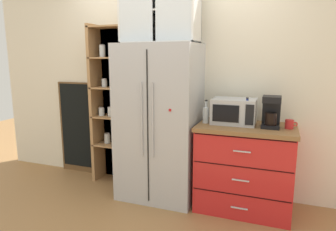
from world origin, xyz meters
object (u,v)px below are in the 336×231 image
(microwave, at_px, (234,111))
(bottle_clear, at_px, (206,113))
(mug_red, at_px, (289,124))
(chalkboard_menu, at_px, (79,128))
(mug_sage, at_px, (247,121))
(refrigerator, at_px, (160,122))
(bottle_cobalt, at_px, (247,114))
(coffee_maker, at_px, (271,112))

(microwave, xyz_separation_m, bottle_clear, (-0.28, -0.07, -0.03))
(mug_red, distance_m, chalkboard_menu, 2.68)
(microwave, xyz_separation_m, mug_sage, (0.14, -0.05, -0.08))
(mug_sage, bearing_deg, microwave, 161.25)
(refrigerator, distance_m, chalkboard_menu, 1.36)
(microwave, height_order, bottle_clear, microwave)
(mug_sage, height_order, bottle_clear, bottle_clear)
(refrigerator, distance_m, mug_red, 1.34)
(mug_red, xyz_separation_m, bottle_cobalt, (-0.40, -0.04, 0.09))
(coffee_maker, bearing_deg, bottle_cobalt, -167.76)
(microwave, distance_m, bottle_clear, 0.29)
(microwave, distance_m, coffee_maker, 0.37)
(mug_red, height_order, chalkboard_menu, chalkboard_menu)
(chalkboard_menu, bearing_deg, mug_red, -5.94)
(mug_red, relative_size, mug_sage, 1.01)
(mug_red, distance_m, mug_sage, 0.40)
(mug_red, distance_m, bottle_cobalt, 0.41)
(coffee_maker, distance_m, bottle_clear, 0.65)
(bottle_clear, height_order, chalkboard_menu, chalkboard_menu)
(coffee_maker, height_order, bottle_clear, coffee_maker)
(mug_red, relative_size, chalkboard_menu, 0.09)
(chalkboard_menu, bearing_deg, mug_sage, -6.97)
(coffee_maker, distance_m, bottle_cobalt, 0.23)
(bottle_clear, bearing_deg, mug_sage, 3.61)
(bottle_cobalt, bearing_deg, microwave, 146.01)
(coffee_maker, bearing_deg, mug_red, -1.76)
(mug_sage, xyz_separation_m, chalkboard_menu, (-2.25, 0.27, -0.31))
(refrigerator, height_order, bottle_cobalt, refrigerator)
(refrigerator, relative_size, bottle_clear, 7.03)
(coffee_maker, relative_size, mug_red, 2.70)
(mug_red, height_order, bottle_cobalt, bottle_cobalt)
(mug_red, bearing_deg, microwave, 174.95)
(refrigerator, height_order, mug_red, refrigerator)
(bottle_cobalt, bearing_deg, chalkboard_menu, 171.90)
(microwave, xyz_separation_m, mug_red, (0.54, -0.05, -0.09))
(mug_sage, relative_size, bottle_cobalt, 0.39)
(coffee_maker, relative_size, bottle_cobalt, 1.07)
(refrigerator, height_order, coffee_maker, refrigerator)
(microwave, height_order, chalkboard_menu, chalkboard_menu)
(mug_sage, height_order, bottle_cobalt, bottle_cobalt)
(refrigerator, bearing_deg, mug_red, 0.86)
(coffee_maker, height_order, mug_sage, coffee_maker)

